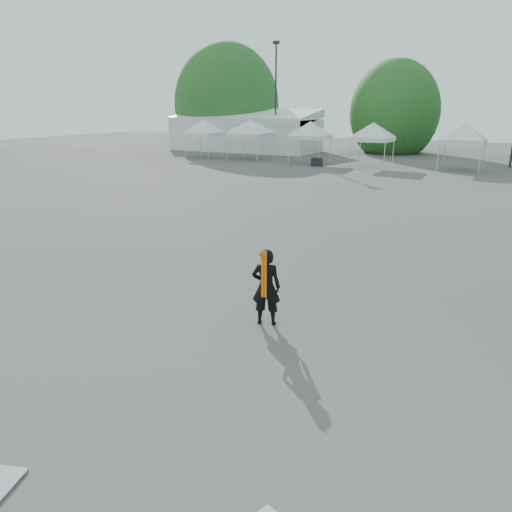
% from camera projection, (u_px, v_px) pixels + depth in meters
% --- Properties ---
extents(ground, '(120.00, 120.00, 0.00)m').
position_uv_depth(ground, '(317.00, 295.00, 12.54)').
color(ground, '#474442').
rests_on(ground, ground).
extents(marquee, '(15.00, 6.25, 4.23)m').
position_uv_depth(marquee, '(245.00, 131.00, 51.43)').
color(marquee, white).
rests_on(marquee, ground).
extents(light_pole_west, '(0.60, 0.25, 10.30)m').
position_uv_depth(light_pole_west, '(276.00, 92.00, 47.67)').
color(light_pole_west, black).
rests_on(light_pole_west, ground).
extents(tree_far_w, '(4.80, 4.80, 7.30)m').
position_uv_depth(tree_far_w, '(227.00, 105.00, 55.03)').
color(tree_far_w, '#382314').
rests_on(tree_far_w, ground).
extents(tree_mid_w, '(4.16, 4.16, 6.33)m').
position_uv_depth(tree_mid_w, '(394.00, 112.00, 48.70)').
color(tree_mid_w, '#382314').
rests_on(tree_mid_w, ground).
extents(tent_a, '(3.84, 3.84, 3.88)m').
position_uv_depth(tent_a, '(204.00, 123.00, 44.35)').
color(tent_a, silver).
rests_on(tent_a, ground).
extents(tent_b, '(4.51, 4.51, 3.88)m').
position_uv_depth(tent_b, '(250.00, 123.00, 43.29)').
color(tent_b, silver).
rests_on(tent_b, ground).
extents(tent_c, '(3.98, 3.98, 3.88)m').
position_uv_depth(tent_c, '(311.00, 125.00, 40.05)').
color(tent_c, silver).
rests_on(tent_c, ground).
extents(tent_d, '(4.03, 4.03, 3.88)m').
position_uv_depth(tent_d, '(373.00, 126.00, 37.61)').
color(tent_d, silver).
rests_on(tent_d, ground).
extents(tent_e, '(4.20, 4.20, 3.88)m').
position_uv_depth(tent_e, '(465.00, 127.00, 35.37)').
color(tent_e, silver).
rests_on(tent_e, ground).
extents(man, '(0.72, 0.59, 1.70)m').
position_uv_depth(man, '(266.00, 287.00, 10.69)').
color(man, black).
rests_on(man, ground).
extents(crate_west, '(0.91, 0.76, 0.63)m').
position_uv_depth(crate_west, '(317.00, 162.00, 38.86)').
color(crate_west, black).
rests_on(crate_west, ground).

